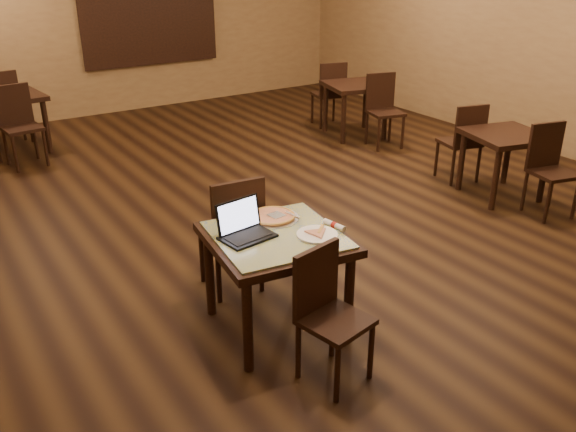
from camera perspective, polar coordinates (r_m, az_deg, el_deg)
ground at (r=6.61m, az=0.12°, el=0.90°), size 10.00×10.00×0.00m
wall_back at (r=10.67m, az=-15.50°, el=17.38°), size 8.00×0.02×3.00m
wall_right at (r=8.98m, az=22.83°, el=15.28°), size 0.02×10.00×3.00m
mural at (r=10.79m, az=-12.83°, el=17.97°), size 2.34×0.05×1.64m
tiled_table at (r=4.28m, az=-1.10°, el=-2.93°), size 1.03×1.03×0.76m
chair_main_near at (r=3.90m, az=3.64°, el=-8.50°), size 0.46×0.46×0.89m
chair_main_far at (r=4.80m, az=-5.07°, el=-1.18°), size 0.47×0.47×1.00m
laptop at (r=4.20m, az=-4.20°, el=-1.03°), size 0.38×0.32×0.24m
plate at (r=4.21m, az=2.73°, el=-1.76°), size 0.29×0.29×0.02m
pizza_slice at (r=4.20m, az=2.74°, el=-1.59°), size 0.26×0.26×0.02m
pizza_pan at (r=4.47m, az=-1.45°, el=-0.15°), size 0.39×0.39×0.01m
pizza_whole at (r=4.47m, az=-1.45°, el=0.01°), size 0.33×0.33×0.02m
spatula at (r=4.46m, az=-1.10°, el=0.09°), size 0.14×0.27×0.01m
napkin_roll at (r=4.33m, az=4.36°, el=-0.84°), size 0.07×0.19×0.04m
other_table_a at (r=9.04m, az=6.34°, el=11.42°), size 0.99×0.99×0.77m
other_table_a_chair_near at (r=8.64m, az=8.88°, el=10.16°), size 0.52×0.52×0.99m
other_table_a_chair_far at (r=9.49m, az=3.98°, el=11.63°), size 0.52×0.52×0.99m
other_table_b at (r=9.01m, az=-24.64°, el=9.42°), size 0.92×0.92×0.78m
other_table_b_chair_near at (r=8.46m, az=-23.89°, el=8.15°), size 0.48×0.48×1.01m
other_table_b_chair_far at (r=9.60m, az=-25.14°, el=9.64°), size 0.48×0.48×1.01m
other_table_c at (r=7.10m, az=19.65°, el=6.37°), size 0.94×0.94×0.73m
other_table_c_chair_near at (r=6.84m, az=23.25°, el=4.50°), size 0.50×0.50×0.94m
other_table_c_chair_far at (r=7.44m, az=16.16°, el=7.00°), size 0.50×0.50×0.94m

